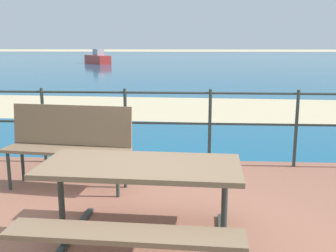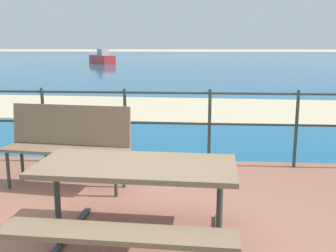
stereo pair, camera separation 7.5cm
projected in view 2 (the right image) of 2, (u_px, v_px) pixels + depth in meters
name	position (u px, v px, depth m)	size (l,w,h in m)	color
sea_water	(194.00, 60.00, 42.30)	(90.00, 90.00, 0.01)	#145B84
beach_strip	(182.00, 108.00, 10.80)	(54.00, 4.05, 0.01)	beige
picnic_table	(136.00, 185.00, 3.11)	(1.63, 1.56, 0.76)	#7A6047
park_bench	(68.00, 139.00, 4.63)	(1.51, 0.58, 0.97)	#7A6047
railing_fence	(167.00, 118.00, 5.47)	(5.94, 0.04, 1.07)	#2D3833
boat_mid	(101.00, 58.00, 35.06)	(3.24, 4.35, 1.27)	red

